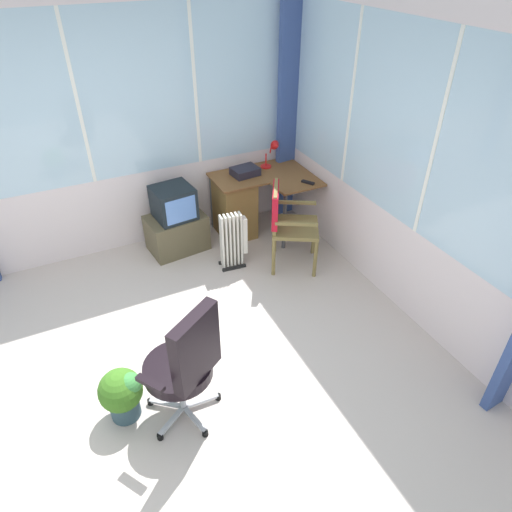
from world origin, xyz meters
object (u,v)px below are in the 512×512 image
object	(u,v)px
paper_tray	(245,171)
office_chair	(186,362)
wooden_armchair	(284,217)
space_heater	(234,240)
tv_on_stand	(176,223)
potted_plant	(122,392)
desk	(238,204)
tv_remote	(308,182)
desk_lamp	(274,151)

from	to	relation	value
paper_tray	office_chair	distance (m)	2.75
paper_tray	wooden_armchair	world-z (taller)	wooden_armchair
paper_tray	space_heater	world-z (taller)	paper_tray
tv_on_stand	space_heater	xyz separation A→B (m)	(0.46, -0.59, -0.02)
wooden_armchair	space_heater	world-z (taller)	wooden_armchair
wooden_armchair	tv_on_stand	distance (m)	1.27
tv_on_stand	potted_plant	distance (m)	2.27
desk	space_heater	distance (m)	0.69
tv_remote	paper_tray	distance (m)	0.74
tv_on_stand	desk	bearing A→B (deg)	1.46
wooden_armchair	office_chair	distance (m)	2.13
paper_tray	wooden_armchair	bearing A→B (deg)	-85.85
desk	paper_tray	world-z (taller)	paper_tray
paper_tray	potted_plant	xyz separation A→B (m)	(-1.95, -2.06, -0.52)
paper_tray	potted_plant	world-z (taller)	paper_tray
desk	desk_lamp	distance (m)	0.75
office_chair	space_heater	world-z (taller)	office_chair
tv_remote	office_chair	distance (m)	2.73
desk	office_chair	distance (m)	2.66
tv_remote	space_heater	distance (m)	1.08
tv_remote	space_heater	xyz separation A→B (m)	(-0.98, -0.14, -0.41)
space_heater	tv_remote	bearing A→B (deg)	8.38
potted_plant	desk_lamp	bearing A→B (deg)	41.81
paper_tray	potted_plant	bearing A→B (deg)	-133.49
tv_remote	wooden_armchair	distance (m)	0.61
desk_lamp	space_heater	world-z (taller)	desk_lamp
wooden_armchair	office_chair	world-z (taller)	office_chair
desk	tv_remote	bearing A→B (deg)	-35.24
office_chair	wooden_armchair	bearing A→B (deg)	42.70
office_chair	potted_plant	size ratio (longest dim) A/B	2.40
tv_remote	paper_tray	world-z (taller)	paper_tray
desk_lamp	tv_remote	bearing A→B (deg)	-74.05
office_chair	desk	bearing A→B (deg)	58.25
potted_plant	paper_tray	bearing A→B (deg)	46.51
desk_lamp	tv_remote	world-z (taller)	desk_lamp
office_chair	space_heater	xyz separation A→B (m)	(1.07, 1.64, -0.28)
wooden_armchair	office_chair	bearing A→B (deg)	-137.30
space_heater	potted_plant	bearing A→B (deg)	-137.06
paper_tray	office_chair	size ratio (longest dim) A/B	0.28
desk	potted_plant	xyz separation A→B (m)	(-1.84, -2.02, -0.13)
wooden_armchair	tv_on_stand	xyz separation A→B (m)	(-0.96, 0.79, -0.25)
desk	potted_plant	size ratio (longest dim) A/B	2.51
desk_lamp	space_heater	xyz separation A→B (m)	(-0.83, -0.69, -0.62)
office_chair	potted_plant	distance (m)	0.61
potted_plant	office_chair	bearing A→B (deg)	-27.31
desk_lamp	wooden_armchair	distance (m)	1.00
paper_tray	office_chair	world-z (taller)	office_chair
tv_on_stand	space_heater	bearing A→B (deg)	-52.09
desk_lamp	tv_on_stand	world-z (taller)	desk_lamp
desk	office_chair	xyz separation A→B (m)	(-1.39, -2.25, 0.21)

